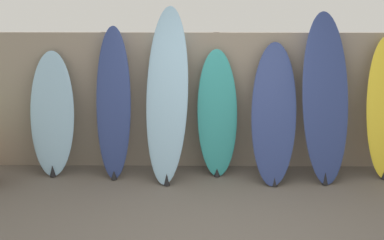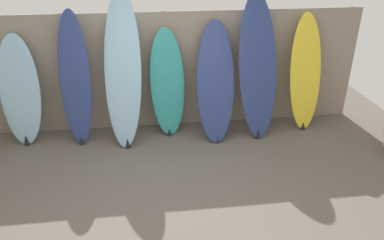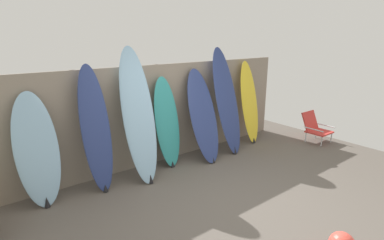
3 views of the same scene
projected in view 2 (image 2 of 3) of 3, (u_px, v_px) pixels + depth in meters
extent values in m
plane|color=#5B544C|center=(178.00, 200.00, 4.38)|extent=(7.68, 7.68, 0.00)
cube|color=gray|center=(165.00, 71.00, 5.75)|extent=(6.08, 0.04, 1.80)
cylinder|color=slate|center=(70.00, 74.00, 5.63)|extent=(0.10, 0.10, 1.80)
cylinder|color=slate|center=(165.00, 70.00, 5.79)|extent=(0.10, 0.10, 1.80)
cylinder|color=slate|center=(256.00, 67.00, 5.95)|extent=(0.10, 0.10, 1.80)
cylinder|color=slate|center=(341.00, 63.00, 6.11)|extent=(0.10, 0.10, 1.80)
ellipsoid|color=#8CB7D6|center=(20.00, 91.00, 5.32)|extent=(0.56, 0.41, 1.59)
cone|color=black|center=(26.00, 140.00, 5.49)|extent=(0.08, 0.08, 0.15)
ellipsoid|color=navy|center=(75.00, 79.00, 5.28)|extent=(0.44, 0.45, 1.90)
cone|color=black|center=(82.00, 141.00, 5.51)|extent=(0.08, 0.08, 0.11)
ellipsoid|color=#8CB7D6|center=(123.00, 71.00, 5.25)|extent=(0.60, 0.78, 2.15)
cone|color=black|center=(128.00, 143.00, 5.41)|extent=(0.08, 0.08, 0.14)
ellipsoid|color=teal|center=(167.00, 83.00, 5.55)|extent=(0.54, 0.39, 1.61)
cone|color=black|center=(169.00, 132.00, 5.76)|extent=(0.08, 0.08, 0.10)
ellipsoid|color=navy|center=(215.00, 82.00, 5.47)|extent=(0.62, 0.75, 1.70)
cone|color=black|center=(218.00, 139.00, 5.56)|extent=(0.08, 0.08, 0.11)
ellipsoid|color=navy|center=(258.00, 67.00, 5.48)|extent=(0.62, 0.68, 2.08)
cone|color=black|center=(258.00, 133.00, 5.67)|extent=(0.08, 0.08, 0.15)
ellipsoid|color=yellow|center=(305.00, 73.00, 5.73)|extent=(0.52, 0.45, 1.77)
cone|color=black|center=(303.00, 126.00, 5.93)|extent=(0.08, 0.08, 0.12)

